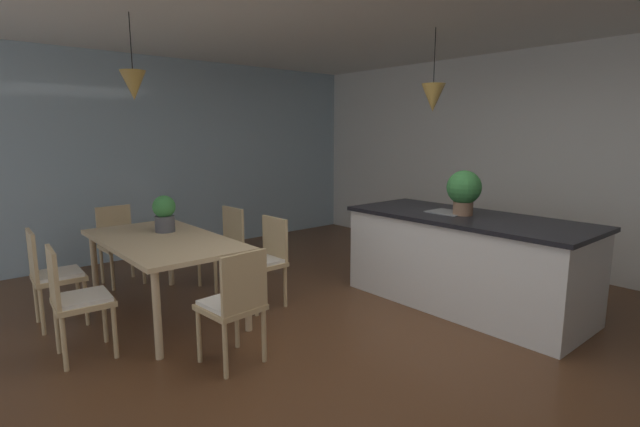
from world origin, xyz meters
name	(u,v)px	position (x,y,z in m)	size (l,w,h in m)	color
ground_plane	(376,353)	(0.00, 0.00, -0.02)	(10.00, 8.40, 0.04)	brown
wall_back_kitchen	(566,162)	(0.00, 3.26, 1.35)	(10.00, 0.12, 2.70)	white
window_wall_left_glazing	(162,157)	(-4.06, 0.00, 1.35)	(0.06, 8.40, 2.70)	#9EB7C6
dining_table	(163,245)	(-1.79, -0.95, 0.67)	(1.78, 0.95, 0.74)	#D1B284
chair_near_right	(75,298)	(-1.39, -1.80, 0.47)	(0.43, 0.43, 0.87)	tan
chair_kitchen_end	(234,303)	(-0.53, -0.95, 0.47)	(0.43, 0.43, 0.87)	tan
chair_near_left	(52,274)	(-2.19, -1.80, 0.47)	(0.42, 0.42, 0.87)	tan
chair_window_end	(119,242)	(-3.05, -0.95, 0.47)	(0.41, 0.41, 0.87)	tan
chair_far_left	(224,244)	(-2.19, -0.11, 0.47)	(0.42, 0.42, 0.87)	tan
chair_far_right	(265,259)	(-1.39, -0.11, 0.47)	(0.41, 0.41, 0.87)	tan
kitchen_island	(465,260)	(-0.12, 1.39, 0.46)	(2.32, 0.98, 0.91)	white
pendant_over_table	(134,85)	(-1.92, -1.08, 2.10)	(0.22, 0.22, 0.73)	black
pendant_over_island_main	(433,98)	(-0.58, 1.39, 2.03)	(0.24, 0.24, 0.80)	black
potted_plant_on_island	(464,190)	(-0.17, 1.39, 1.15)	(0.33, 0.33, 0.43)	#8C664C
potted_plant_on_table	(164,213)	(-2.05, -0.82, 0.93)	(0.22, 0.22, 0.36)	#4C4C51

